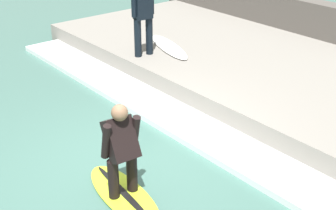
{
  "coord_description": "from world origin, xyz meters",
  "views": [
    {
      "loc": [
        -3.45,
        -5.21,
        3.99
      ],
      "look_at": [
        0.86,
        0.0,
        0.7
      ],
      "focal_mm": 50.0,
      "sensor_mm": 36.0,
      "label": 1
    }
  ],
  "objects_px": {
    "surfboard_riding": "(124,194)",
    "surfer_riding": "(121,146)",
    "surfboard_waiting_near": "(169,47)",
    "surfer_waiting_near": "(143,14)"
  },
  "relations": [
    {
      "from": "surfer_riding",
      "to": "surfer_waiting_near",
      "type": "relative_size",
      "value": 0.83
    },
    {
      "from": "surfer_waiting_near",
      "to": "surfboard_waiting_near",
      "type": "bearing_deg",
      "value": 1.7
    },
    {
      "from": "surfboard_riding",
      "to": "surfer_riding",
      "type": "relative_size",
      "value": 1.28
    },
    {
      "from": "surfboard_riding",
      "to": "surfer_riding",
      "type": "height_order",
      "value": "surfer_riding"
    },
    {
      "from": "surfboard_waiting_near",
      "to": "surfer_waiting_near",
      "type": "bearing_deg",
      "value": -178.3
    },
    {
      "from": "surfer_waiting_near",
      "to": "surfboard_waiting_near",
      "type": "distance_m",
      "value": 1.15
    },
    {
      "from": "surfboard_riding",
      "to": "surfboard_waiting_near",
      "type": "distance_m",
      "value": 5.06
    },
    {
      "from": "surfer_riding",
      "to": "surfer_waiting_near",
      "type": "xyz_separation_m",
      "value": [
        2.94,
        3.43,
        0.56
      ]
    },
    {
      "from": "surfer_riding",
      "to": "surfboard_riding",
      "type": "bearing_deg",
      "value": -90.0
    },
    {
      "from": "surfboard_riding",
      "to": "surfer_riding",
      "type": "bearing_deg",
      "value": 90.0
    }
  ]
}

